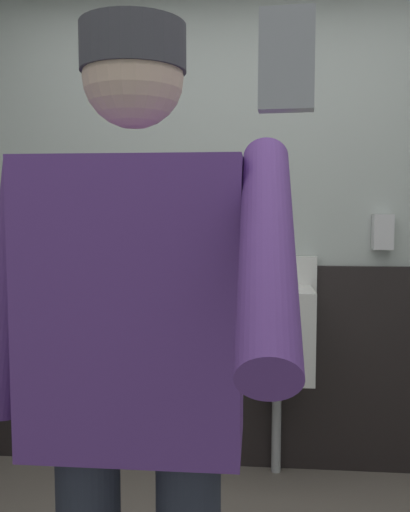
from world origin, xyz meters
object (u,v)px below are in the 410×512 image
object	(u,v)px
person	(136,379)
soap_dispenser	(383,232)
cell_phone	(287,60)
urinal_solo	(278,332)

from	to	relation	value
person	soap_dispenser	distance (m)	2.01
cell_phone	soap_dispenser	size ratio (longest dim) A/B	0.61
urinal_solo	cell_phone	bearing A→B (deg)	-92.12
person	cell_phone	world-z (taller)	person
urinal_solo	person	bearing A→B (deg)	-102.31
urinal_solo	soap_dispenser	xyz separation A→B (m)	(0.53, 0.12, 0.50)
person	soap_dispenser	world-z (taller)	person
urinal_solo	soap_dispenser	bearing A→B (deg)	12.74
urinal_solo	person	size ratio (longest dim) A/B	0.70
urinal_solo	person	distance (m)	1.72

